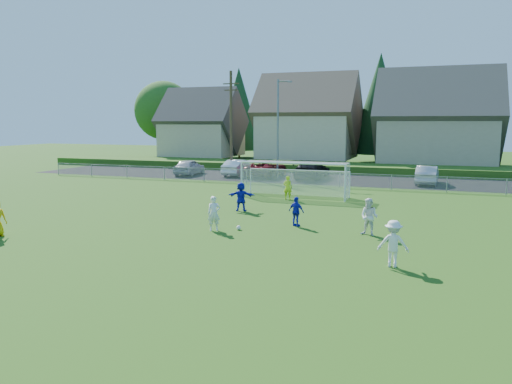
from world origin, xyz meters
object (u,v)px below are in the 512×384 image
player_white_a (214,213)px  player_blue_b (241,197)px  player_blue_a (296,211)px  car_d (312,170)px  soccer_goal (296,174)px  car_a (189,167)px  car_b (238,168)px  car_f (427,175)px  soccer_ball (239,228)px  car_c (266,168)px  player_white_c (393,244)px  goalkeeper (288,188)px  player_white_b (369,217)px

player_white_a → player_blue_b: 5.49m
player_white_a → player_blue_a: bearing=5.4°
car_d → soccer_goal: 11.43m
player_blue_b → car_a: player_blue_b is taller
car_b → car_f: (17.52, -0.87, -0.00)m
soccer_ball → player_white_a: 1.40m
player_blue_b → player_white_a: bearing=84.4°
car_c → soccer_ball: bearing=106.3°
car_b → car_d: car_d is taller
player_white_c → car_c: (-14.01, 26.58, -0.04)m
car_d → car_f: (10.08, -0.60, -0.04)m
car_a → car_c: size_ratio=0.78×
car_c → soccer_goal: soccer_goal is taller
player_blue_b → car_a: size_ratio=0.37×
soccer_ball → player_white_c: bearing=-26.9°
player_blue_a → car_b: size_ratio=0.32×
soccer_ball → player_white_c: (7.59, -3.85, 0.75)m
car_a → player_blue_b: bearing=121.6°
goalkeeper → car_d: (-1.42, 12.68, 0.02)m
player_blue_a → car_d: bearing=-60.2°
player_white_a → car_d: (-0.85, 23.26, -0.02)m
player_white_a → player_white_b: player_white_b is taller
soccer_ball → goalkeeper: (-0.50, 10.05, 0.69)m
player_white_c → car_c: player_white_c is taller
player_white_a → soccer_goal: soccer_goal is taller
soccer_ball → player_blue_a: bearing=37.3°
soccer_goal → car_c: bearing=118.3°
soccer_ball → car_a: size_ratio=0.05×
soccer_ball → car_c: (-6.42, 22.73, 0.70)m
player_white_c → car_f: bearing=-93.3°
car_d → soccer_goal: bearing=100.0°
player_blue_a → car_c: 22.68m
car_a → car_b: bearing=-171.4°
car_a → car_c: (7.74, 0.84, 0.03)m
soccer_ball → player_white_b: (6.11, 0.97, 0.76)m
car_f → car_a: bearing=2.8°
car_b → car_d: bearing=178.5°
player_white_c → car_d: (-9.51, 26.58, -0.04)m
car_d → soccer_goal: size_ratio=0.76×
car_c → soccer_goal: (6.08, -11.29, 0.81)m
player_blue_b → goalkeeper: (1.34, 5.14, -0.05)m
player_blue_a → car_a: car_a is taller
car_d → player_white_b: bearing=112.3°
soccer_ball → car_b: size_ratio=0.05×
player_blue_b → soccer_goal: size_ratio=0.23×
car_a → car_d: bearing=179.5°
car_f → soccer_goal: bearing=53.7°
player_white_c → soccer_goal: bearing=-64.6°
car_a → soccer_goal: bearing=138.5°
player_white_b → car_d: 23.19m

